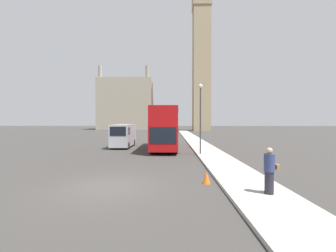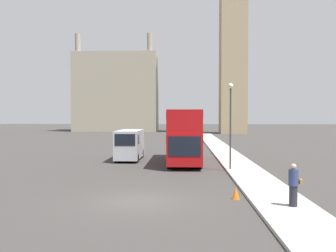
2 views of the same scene
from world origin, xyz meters
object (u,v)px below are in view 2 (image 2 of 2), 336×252
Objects in this scene: pedestrian at (294,185)px; red_double_decker_bus at (184,133)px; street_lamp at (231,113)px; white_van at (130,144)px.

red_double_decker_bus is at bearing 106.28° from pedestrian.
pedestrian is 11.13m from street_lamp.
white_van is at bearing 142.33° from street_lamp.
red_double_decker_bus is 5.76m from street_lamp.
pedestrian is (4.43, -15.16, -1.37)m from red_double_decker_bus.
street_lamp is at bearing -54.87° from red_double_decker_bus.
street_lamp is (3.18, -4.52, 1.64)m from red_double_decker_bus.
street_lamp is (7.93, -6.12, 2.65)m from white_van.
red_double_decker_bus is 1.88× the size of white_van.
red_double_decker_bus is at bearing 125.13° from street_lamp.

